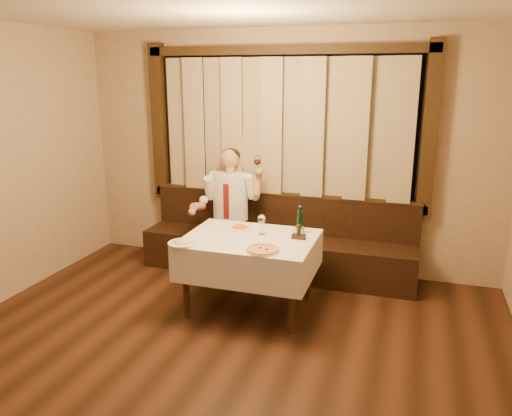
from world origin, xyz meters
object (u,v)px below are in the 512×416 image
(dining_table, at_px, (250,247))
(pasta_cream, at_px, (183,240))
(banquette, at_px, (277,247))
(seated_man, at_px, (229,202))
(pasta_red, at_px, (240,226))
(cruet_caddy, at_px, (299,234))
(pizza, at_px, (263,250))
(green_bottle, at_px, (300,222))

(dining_table, distance_m, pasta_cream, 0.67)
(banquette, distance_m, seated_man, 0.79)
(dining_table, bearing_deg, pasta_red, 128.84)
(cruet_caddy, bearing_deg, pizza, -115.60)
(pizza, height_order, cruet_caddy, cruet_caddy)
(green_bottle, bearing_deg, pasta_cream, -146.10)
(banquette, relative_size, pizza, 10.30)
(pizza, distance_m, pasta_red, 0.70)
(pasta_red, relative_size, cruet_caddy, 1.77)
(pasta_cream, height_order, green_bottle, green_bottle)
(green_bottle, height_order, cruet_caddy, green_bottle)
(pasta_red, xyz_separation_m, pasta_cream, (-0.35, -0.61, 0.00))
(banquette, xyz_separation_m, pizza, (0.24, -1.36, 0.46))
(pasta_red, relative_size, seated_man, 0.17)
(pasta_red, distance_m, seated_man, 0.81)
(pizza, bearing_deg, green_bottle, 72.03)
(pasta_cream, relative_size, green_bottle, 1.00)
(dining_table, bearing_deg, cruet_caddy, 12.42)
(banquette, height_order, pizza, banquette)
(dining_table, distance_m, seated_man, 1.11)
(pasta_cream, bearing_deg, seated_man, 91.96)
(pasta_cream, bearing_deg, pasta_red, 60.09)
(dining_table, bearing_deg, green_bottle, 31.67)
(seated_man, bearing_deg, dining_table, -58.36)
(banquette, relative_size, dining_table, 2.52)
(pasta_cream, relative_size, cruet_caddy, 2.01)
(pasta_red, xyz_separation_m, green_bottle, (0.62, 0.04, 0.09))
(dining_table, xyz_separation_m, cruet_caddy, (0.46, 0.10, 0.15))
(banquette, height_order, dining_table, banquette)
(banquette, distance_m, pizza, 1.46)
(pasta_cream, distance_m, seated_man, 1.31)
(cruet_caddy, bearing_deg, banquette, 118.31)
(pizza, xyz_separation_m, pasta_cream, (-0.77, -0.04, 0.03))
(green_bottle, bearing_deg, dining_table, -148.33)
(pasta_red, bearing_deg, pasta_cream, -119.91)
(pasta_red, xyz_separation_m, seated_man, (-0.39, 0.71, 0.05))
(pasta_red, relative_size, pasta_cream, 0.88)
(cruet_caddy, xyz_separation_m, seated_man, (-1.04, 0.83, 0.04))
(green_bottle, relative_size, seated_man, 0.19)
(dining_table, relative_size, seated_man, 0.87)
(pizza, xyz_separation_m, cruet_caddy, (0.23, 0.44, 0.04))
(dining_table, distance_m, green_bottle, 0.56)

